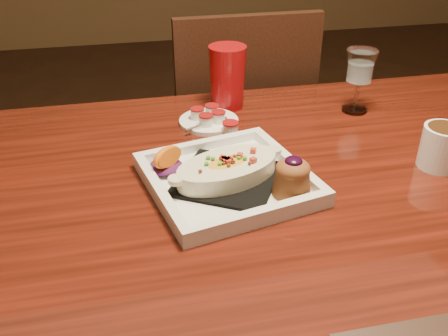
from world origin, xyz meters
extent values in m
cube|color=maroon|center=(0.00, 0.00, 0.73)|extent=(1.50, 0.90, 0.04)
cylinder|color=black|center=(-0.67, 0.37, 0.35)|extent=(0.07, 0.07, 0.71)
cube|color=black|center=(0.00, 0.70, 0.45)|extent=(0.42, 0.42, 0.04)
cylinder|color=black|center=(0.17, 0.87, 0.23)|extent=(0.04, 0.04, 0.45)
cylinder|color=black|center=(-0.17, 0.87, 0.23)|extent=(0.04, 0.04, 0.45)
cylinder|color=black|center=(0.17, 0.53, 0.23)|extent=(0.04, 0.04, 0.45)
cylinder|color=black|center=(-0.17, 0.53, 0.23)|extent=(0.04, 0.04, 0.45)
cube|color=black|center=(0.00, 0.51, 0.70)|extent=(0.40, 0.03, 0.46)
cube|color=white|center=(-0.17, 0.01, 0.76)|extent=(0.33, 0.33, 0.01)
cube|color=black|center=(-0.17, 0.01, 0.77)|extent=(0.24, 0.24, 0.01)
ellipsoid|color=yellow|center=(-0.17, 0.01, 0.79)|extent=(0.19, 0.14, 0.03)
ellipsoid|color=#551349|center=(-0.28, 0.06, 0.77)|extent=(0.06, 0.07, 0.02)
cone|color=brown|center=(-0.07, -0.06, 0.79)|extent=(0.07, 0.07, 0.05)
ellipsoid|color=brown|center=(-0.07, -0.06, 0.81)|extent=(0.06, 0.06, 0.03)
ellipsoid|color=black|center=(-0.07, -0.06, 0.83)|extent=(0.03, 0.03, 0.01)
cylinder|color=white|center=(0.25, -0.01, 0.79)|extent=(0.08, 0.08, 0.08)
cylinder|color=#381F0F|center=(0.25, -0.01, 0.83)|extent=(0.07, 0.07, 0.02)
cylinder|color=silver|center=(0.20, 0.27, 0.75)|extent=(0.06, 0.06, 0.01)
cylinder|color=silver|center=(0.20, 0.27, 0.79)|extent=(0.01, 0.01, 0.07)
cone|color=silver|center=(0.20, 0.27, 0.86)|extent=(0.07, 0.07, 0.08)
cylinder|color=white|center=(-0.15, 0.27, 0.75)|extent=(0.13, 0.13, 0.01)
cylinder|color=white|center=(-0.18, 0.28, 0.77)|extent=(0.03, 0.03, 0.02)
cylinder|color=#A71416|center=(-0.18, 0.28, 0.78)|extent=(0.03, 0.03, 0.00)
cylinder|color=white|center=(-0.14, 0.29, 0.77)|extent=(0.03, 0.03, 0.02)
cylinder|color=#A71416|center=(-0.14, 0.29, 0.78)|extent=(0.03, 0.03, 0.00)
cylinder|color=white|center=(-0.13, 0.25, 0.77)|extent=(0.03, 0.03, 0.02)
cylinder|color=#A71416|center=(-0.13, 0.25, 0.78)|extent=(0.03, 0.03, 0.00)
cylinder|color=white|center=(-0.17, 0.24, 0.77)|extent=(0.03, 0.03, 0.02)
cylinder|color=#A71416|center=(-0.17, 0.24, 0.78)|extent=(0.03, 0.03, 0.00)
cylinder|color=white|center=(-0.12, 0.21, 0.76)|extent=(0.03, 0.03, 0.03)
cylinder|color=#A71416|center=(-0.12, 0.21, 0.78)|extent=(0.04, 0.04, 0.00)
cone|color=#A20B0F|center=(-0.09, 0.36, 0.82)|extent=(0.09, 0.09, 0.15)
camera|label=1|loc=(-0.34, -0.74, 1.24)|focal=40.00mm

